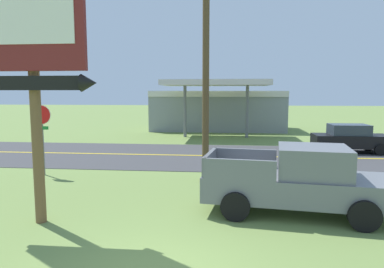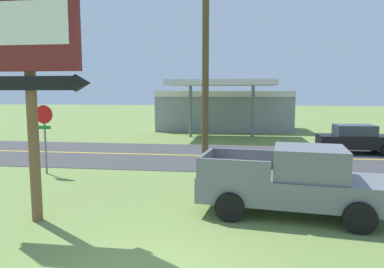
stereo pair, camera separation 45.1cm
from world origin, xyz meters
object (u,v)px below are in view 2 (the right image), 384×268
(gas_station, at_px, (224,109))
(car_black_far_lane, at_px, (356,139))
(motel_sign, at_px, (29,60))
(stop_sign, at_px, (44,127))
(pickup_grey_parked_on_lawn, at_px, (294,182))
(utility_pole, at_px, (205,62))

(gas_station, height_order, car_black_far_lane, gas_station)
(motel_sign, height_order, gas_station, motel_sign)
(motel_sign, xyz_separation_m, stop_sign, (-2.81, 5.34, -2.25))
(motel_sign, bearing_deg, gas_station, 80.77)
(gas_station, distance_m, car_black_far_lane, 14.39)
(stop_sign, height_order, pickup_grey_parked_on_lawn, stop_sign)
(stop_sign, xyz_separation_m, utility_pole, (6.85, -0.29, 2.60))
(gas_station, height_order, pickup_grey_parked_on_lawn, gas_station)
(motel_sign, bearing_deg, pickup_grey_parked_on_lawn, 12.43)
(utility_pole, height_order, gas_station, utility_pole)
(utility_pole, xyz_separation_m, pickup_grey_parked_on_lawn, (2.88, -3.53, -3.67))
(motel_sign, relative_size, pickup_grey_parked_on_lawn, 1.15)
(motel_sign, distance_m, car_black_far_lane, 17.64)
(motel_sign, height_order, car_black_far_lane, motel_sign)
(car_black_far_lane, bearing_deg, utility_pole, -136.85)
(gas_station, xyz_separation_m, car_black_far_lane, (8.01, -11.91, -1.11))
(stop_sign, distance_m, utility_pole, 7.33)
(utility_pole, bearing_deg, pickup_grey_parked_on_lawn, -50.79)
(motel_sign, distance_m, pickup_grey_parked_on_lawn, 7.82)
(utility_pole, relative_size, gas_station, 0.72)
(motel_sign, bearing_deg, car_black_far_lane, 46.22)
(pickup_grey_parked_on_lawn, relative_size, car_black_far_lane, 1.29)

